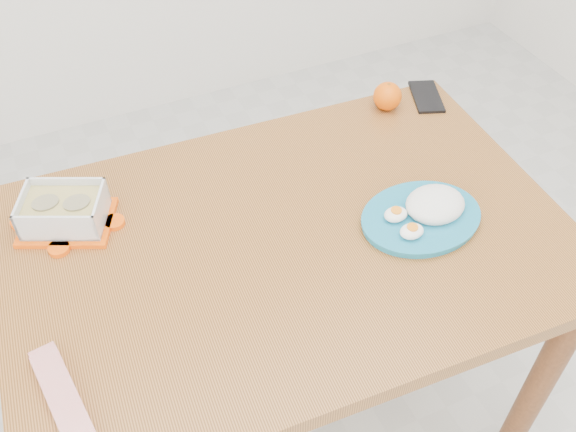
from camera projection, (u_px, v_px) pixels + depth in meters
name	position (u px, v px, depth m)	size (l,w,h in m)	color
dining_table	(288.00, 272.00, 1.35)	(1.14, 0.79, 0.75)	#A0642D
food_container	(64.00, 211.00, 1.27)	(0.22, 0.20, 0.08)	#FF5607
orange_fruit	(387.00, 96.00, 1.55)	(0.07, 0.07, 0.07)	#F84A04
rice_plate	(426.00, 211.00, 1.29)	(0.25, 0.25, 0.07)	teal
candy_bar	(63.00, 397.00, 1.01)	(0.19, 0.05, 0.02)	#B00909
smartphone	(426.00, 97.00, 1.60)	(0.07, 0.13, 0.01)	black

